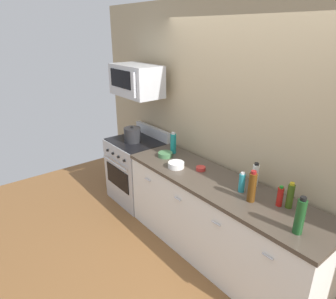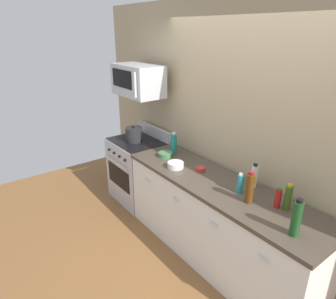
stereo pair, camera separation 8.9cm
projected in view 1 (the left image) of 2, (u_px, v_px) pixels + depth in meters
ground_plane at (214, 255)px, 3.38m from camera, size 6.55×6.55×0.00m
back_wall at (249, 134)px, 3.11m from camera, size 5.46×0.10×2.70m
counter_unit at (216, 221)px, 3.21m from camera, size 2.37×0.66×0.92m
range_oven at (137, 170)px, 4.34m from camera, size 0.76×0.69×1.07m
microwave at (136, 80)px, 3.88m from camera, size 0.74×0.44×0.40m
bottle_hot_sauce_red at (280, 196)px, 2.61m from camera, size 0.05×0.05×0.19m
bottle_vinegar_white at (255, 175)px, 2.94m from camera, size 0.06×0.06×0.25m
bottle_wine_green at (300, 216)px, 2.23m from camera, size 0.07×0.07×0.31m
bottle_dish_soap at (242, 182)px, 2.84m from camera, size 0.06×0.06×0.20m
bottle_olive_oil at (290, 196)px, 2.57m from camera, size 0.06×0.06×0.24m
bottle_sparkling_teal at (173, 143)px, 3.72m from camera, size 0.07×0.07×0.27m
bottle_wine_amber at (252, 187)px, 2.66m from camera, size 0.07×0.07×0.30m
bowl_white_ceramic at (176, 165)px, 3.36m from camera, size 0.18×0.18×0.06m
bowl_red_small at (201, 168)px, 3.29m from camera, size 0.11×0.11×0.04m
bowl_green_glaze at (165, 154)px, 3.65m from camera, size 0.18×0.18×0.05m
stockpot at (132, 135)px, 4.10m from camera, size 0.23×0.23×0.23m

